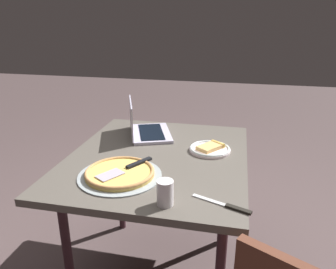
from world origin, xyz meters
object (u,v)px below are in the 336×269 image
Objects in this scene: dining_table at (158,168)px; laptop at (145,128)px; table_knife at (227,206)px; pizza_plate at (210,149)px; pizza_tray at (120,173)px; drink_cup at (165,193)px.

dining_table is 0.34m from laptop.
dining_table is 0.57m from table_knife.
laptop is (0.28, 0.15, 0.12)m from dining_table.
dining_table is 4.59× the size of table_knife.
table_knife is (-0.42, -0.38, 0.08)m from dining_table.
pizza_tray is (-0.38, 0.38, 0.00)m from pizza_plate.
laptop is at bearing 28.63° from dining_table.
dining_table is 0.30m from pizza_plate.
table_knife is 2.30× the size of drink_cup.
pizza_tray is 0.32m from drink_cup.
dining_table is at bearing -23.08° from pizza_tray.
laptop is 1.78× the size of pizza_plate.
drink_cup is (-0.73, -0.29, 0.01)m from laptop.
drink_cup reaches higher than pizza_tray.
table_knife is at bearing -137.70° from dining_table.
pizza_plate is 0.53m from pizza_tray.
dining_table is at bearing -151.37° from laptop.
pizza_plate is at bearing 12.34° from table_knife.
laptop reaches higher than pizza_tray.
laptop is 1.03× the size of pizza_tray.
table_knife is at bearing -167.66° from pizza_plate.
pizza_tray is (-0.54, -0.04, -0.03)m from laptop.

